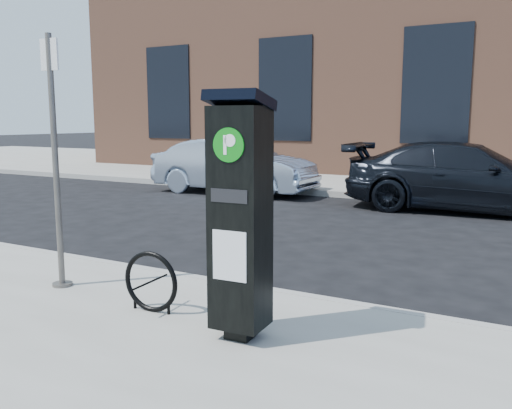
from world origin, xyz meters
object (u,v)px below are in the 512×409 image
Objects in this scene: bike_rack at (151,282)px; car_silver at (234,166)px; parking_kiosk at (240,215)px; sign_pole at (56,165)px; car_dark at (467,177)px.

car_silver is (-4.25, 8.58, 0.29)m from bike_rack.
sign_pole is at bearing 170.17° from parking_kiosk.
sign_pole reaches higher than parking_kiosk.
parking_kiosk is 2.50m from sign_pole.
sign_pole is 4.52× the size of bike_rack.
sign_pole reaches higher than car_silver.
car_dark is at bearing 82.90° from parking_kiosk.
parking_kiosk is 1.32m from bike_rack.
parking_kiosk is 0.76× the size of sign_pole.
car_silver is at bearing 112.70° from bike_rack.
sign_pole is 8.92m from car_dark.
car_dark is at bearing 75.26° from bike_rack.
sign_pole is 0.53× the size of car_dark.
car_silver is 5.92m from car_dark.
sign_pole is 0.61× the size of car_silver.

